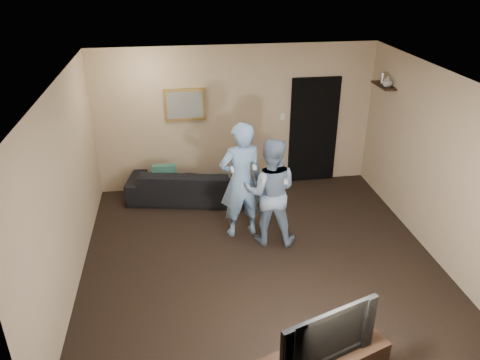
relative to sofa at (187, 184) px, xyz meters
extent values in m
plane|color=black|center=(0.96, -2.00, -0.30)|extent=(5.00, 5.00, 0.00)
cube|color=silver|center=(0.96, -2.00, 2.30)|extent=(5.00, 5.00, 0.04)
cube|color=tan|center=(0.96, 0.50, 1.00)|extent=(5.00, 0.04, 2.60)
cube|color=tan|center=(0.96, -4.50, 1.00)|extent=(5.00, 0.04, 2.60)
cube|color=tan|center=(-1.54, -2.00, 1.00)|extent=(0.04, 5.00, 2.60)
cube|color=tan|center=(3.46, -2.00, 1.00)|extent=(0.04, 5.00, 2.60)
imported|color=black|center=(0.00, 0.00, 0.00)|extent=(2.15, 1.18, 0.59)
cube|color=#194D43|center=(-0.37, 0.00, 0.18)|extent=(0.41, 0.13, 0.41)
cube|color=olive|center=(0.06, 0.48, 1.30)|extent=(0.72, 0.05, 0.57)
cube|color=slate|center=(0.06, 0.45, 1.30)|extent=(0.62, 0.01, 0.47)
cube|color=black|center=(2.41, 0.47, 0.70)|extent=(0.90, 0.06, 2.00)
cube|color=silver|center=(1.81, 0.48, 1.00)|extent=(0.08, 0.02, 0.12)
cube|color=black|center=(3.35, -0.20, 1.69)|extent=(0.20, 0.60, 0.03)
imported|color=#B3B3B8|center=(3.35, -0.32, 1.79)|extent=(0.17, 0.17, 0.17)
cylinder|color=#B6B5BA|center=(3.35, -0.12, 1.80)|extent=(0.06, 0.06, 0.18)
imported|color=black|center=(1.10, -4.29, 0.51)|extent=(1.03, 0.48, 0.60)
imported|color=#7AA3D4|center=(0.79, -1.25, 0.62)|extent=(0.74, 0.55, 1.83)
cube|color=white|center=(0.63, -1.47, 0.91)|extent=(0.04, 0.14, 0.04)
cube|color=white|center=(0.95, -1.47, 0.93)|extent=(0.05, 0.09, 0.05)
imported|color=#7C95B5|center=(1.18, -1.50, 0.53)|extent=(0.93, 0.80, 1.66)
cube|color=white|center=(1.02, -1.72, 0.85)|extent=(0.04, 0.14, 0.04)
cube|color=white|center=(1.34, -1.72, 0.80)|extent=(0.05, 0.09, 0.05)
camera|label=1|loc=(-0.14, -7.45, 3.70)|focal=35.00mm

